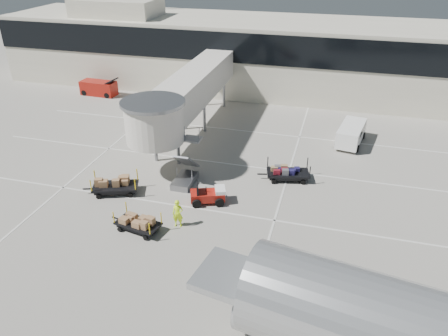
{
  "coord_description": "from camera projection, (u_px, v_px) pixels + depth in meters",
  "views": [
    {
      "loc": [
        9.11,
        -21.87,
        16.78
      ],
      "look_at": [
        1.8,
        4.62,
        2.0
      ],
      "focal_mm": 35.0,
      "sensor_mm": 36.0,
      "label": 1
    }
  ],
  "objects": [
    {
      "name": "suitcase_cart",
      "position": [
        288.0,
        173.0,
        33.56
      ],
      "size": [
        4.04,
        2.29,
        1.55
      ],
      "rotation": [
        0.0,
        0.0,
        0.23
      ],
      "color": "black",
      "rests_on": "ground"
    },
    {
      "name": "jet_bridge",
      "position": [
        183.0,
        97.0,
        37.97
      ],
      "size": [
        5.7,
        20.4,
        6.03
      ],
      "color": "silver",
      "rests_on": "ground"
    },
    {
      "name": "baggage_tug",
      "position": [
        209.0,
        195.0,
        30.65
      ],
      "size": [
        2.67,
        2.23,
        1.59
      ],
      "rotation": [
        0.0,
        0.0,
        0.36
      ],
      "color": "maroon",
      "rests_on": "ground"
    },
    {
      "name": "ground",
      "position": [
        179.0,
        223.0,
        28.65
      ],
      "size": [
        140.0,
        140.0,
        0.0
      ],
      "primitive_type": "plane",
      "color": "#ABA699",
      "rests_on": "ground"
    },
    {
      "name": "box_cart_near",
      "position": [
        138.0,
        223.0,
        27.75
      ],
      "size": [
        3.59,
        1.94,
        1.38
      ],
      "rotation": [
        0.0,
        0.0,
        -0.19
      ],
      "color": "black",
      "rests_on": "ground"
    },
    {
      "name": "ground_worker",
      "position": [
        178.0,
        214.0,
        27.97
      ],
      "size": [
        0.75,
        0.55,
        1.91
      ],
      "primitive_type": "imported",
      "rotation": [
        0.0,
        0.0,
        0.14
      ],
      "color": "#C2ED19",
      "rests_on": "ground"
    },
    {
      "name": "belt_loader",
      "position": [
        99.0,
        88.0,
        51.16
      ],
      "size": [
        4.52,
        1.98,
        2.14
      ],
      "rotation": [
        0.0,
        0.0,
        -0.05
      ],
      "color": "maroon",
      "rests_on": "ground"
    },
    {
      "name": "terminal",
      "position": [
        263.0,
        54.0,
        52.21
      ],
      "size": [
        64.0,
        12.11,
        15.2
      ],
      "color": "beige",
      "rests_on": "ground"
    },
    {
      "name": "box_cart_far",
      "position": [
        116.0,
        186.0,
        31.75
      ],
      "size": [
        4.03,
        2.59,
        1.56
      ],
      "rotation": [
        0.0,
        0.0,
        0.34
      ],
      "color": "black",
      "rests_on": "ground"
    },
    {
      "name": "minivan",
      "position": [
        351.0,
        132.0,
        39.19
      ],
      "size": [
        2.67,
        4.91,
        1.76
      ],
      "rotation": [
        0.0,
        0.0,
        -0.17
      ],
      "color": "white",
      "rests_on": "ground"
    },
    {
      "name": "lane_markings",
      "position": [
        211.0,
        160.0,
        36.73
      ],
      "size": [
        40.0,
        30.0,
        0.02
      ],
      "color": "silver",
      "rests_on": "ground"
    }
  ]
}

